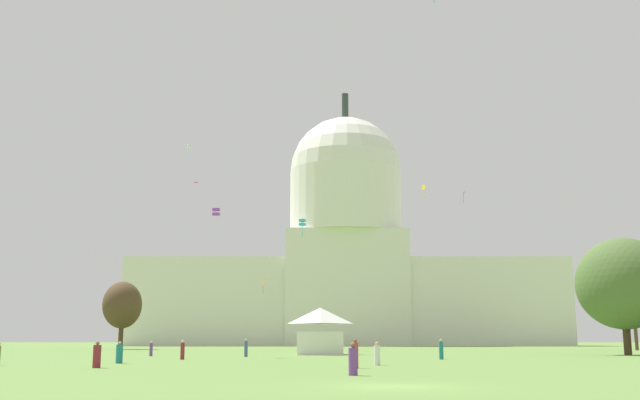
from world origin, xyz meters
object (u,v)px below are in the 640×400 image
Objects in this scene: event_tent at (318,331)px; person_maroon_deep_crowd at (94,356)px; person_red_back_right at (353,355)px; person_purple_edge_east at (350,361)px; kite_violet_low at (214,212)px; kite_blue_high at (461,194)px; capitol_building at (344,258)px; person_denim_near_tent at (243,348)px; person_teal_near_tree_west at (439,350)px; person_white_mid_left at (374,355)px; tree_east_far at (630,293)px; kite_yellow_high at (421,189)px; person_purple_edge_west at (148,349)px; person_teal_front_right at (117,354)px; tree_east_mid at (620,284)px; kite_orange_low at (261,283)px; kite_white_high at (186,146)px; kite_cyan_mid at (300,223)px; tree_west_mid at (120,305)px; kite_magenta_mid at (195,183)px; person_maroon_back_left at (180,350)px.

event_tent is 3.91× the size of person_maroon_deep_crowd.
person_purple_edge_east is at bearing 77.28° from person_red_back_right.
kite_blue_high is at bearing 70.52° from kite_violet_low.
capitol_building reaches higher than person_denim_near_tent.
person_teal_near_tree_west is 15.66m from person_white_mid_left.
person_denim_near_tent is at bearing 38.29° from kite_violet_low.
tree_east_far is 8.61× the size of person_purple_edge_east.
person_denim_near_tent is at bearing -124.94° from event_tent.
capitol_building is 113.11m from event_tent.
kite_violet_low is at bearing -129.54° from event_tent.
kite_yellow_high is 5.35× the size of kite_violet_low.
person_teal_front_right is at bearing 10.59° from person_purple_edge_west.
person_maroon_deep_crowd is at bearing -142.30° from tree_east_mid.
capitol_building is at bearing -25.33° from person_maroon_deep_crowd.
kite_violet_low is (4.00, 17.84, 13.14)m from person_teal_front_right.
kite_violet_low is (-42.74, -9.23, 6.25)m from tree_east_mid.
tree_east_far is (16.00, 35.81, 1.22)m from tree_east_mid.
person_teal_near_tree_west is 26.40m from person_teal_front_right.
capitol_building is 65.23× the size of person_denim_near_tent.
kite_white_high is at bearing 115.59° from kite_orange_low.
person_teal_near_tree_west reaches higher than person_white_mid_left.
capitol_building is 32.45× the size of kite_orange_low.
event_tent is at bearing -36.65° from person_maroon_deep_crowd.
person_denim_near_tent is 46.91m from kite_cyan_mid.
kite_white_high reaches higher than person_teal_front_right.
tree_west_mid is at bearing -51.19° from person_teal_front_right.
tree_east_mid is 4.70× the size of kite_blue_high.
person_denim_near_tent is at bearing -96.58° from capitol_building.
event_tent is 34.17m from person_white_mid_left.
event_tent is 4.05× the size of person_teal_front_right.
person_teal_front_right is 8.41m from person_maroon_deep_crowd.
kite_cyan_mid is at bearing 143.48° from kite_magenta_mid.
kite_magenta_mid is at bearing -170.10° from person_purple_edge_west.
kite_yellow_high is 1.94× the size of kite_white_high.
person_teal_near_tree_west is at bearing -88.55° from capitol_building.
person_purple_edge_west is (-23.79, -118.54, -22.05)m from capitol_building.
tree_east_mid reaches higher than person_purple_edge_east.
person_purple_edge_west is 1.24× the size of kite_magenta_mid.
person_teal_front_right is at bearing 14.27° from person_white_mid_left.
kite_magenta_mid is (-18.30, 77.58, 32.65)m from person_denim_near_tent.
kite_blue_high is (45.08, 107.24, 34.26)m from person_maroon_back_left.
person_maroon_back_left is at bearing -138.58° from tree_east_far.
person_teal_front_right is 0.94× the size of person_maroon_back_left.
tree_east_mid is 6.09× the size of kite_white_high.
tree_east_mid is 8.75× the size of person_white_mid_left.
kite_cyan_mid is (11.29, 62.50, 19.09)m from person_teal_front_right.
kite_blue_high reaches higher than kite_cyan_mid.
person_teal_near_tree_west is 1.11× the size of person_teal_front_right.
tree_east_mid is at bearing -35.20° from tree_west_mid.
person_purple_edge_east is at bearing 155.57° from person_teal_front_right.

